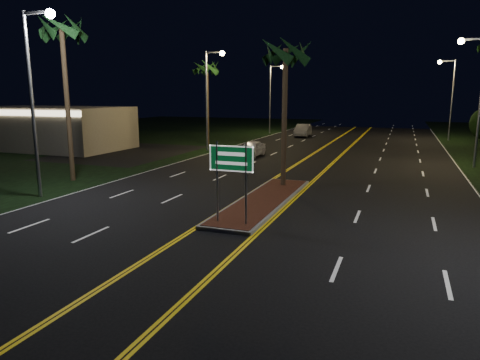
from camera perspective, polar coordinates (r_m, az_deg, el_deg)
The scene contains 15 objects.
ground at distance 14.55m, azimuth -5.30°, elevation -9.24°, with size 120.00×120.00×0.00m, color black.
grass_left at distance 52.07m, azimuth -23.24°, elevation 4.72°, with size 40.00×110.00×0.01m, color black.
median_island at distance 20.76m, azimuth 3.21°, elevation -2.71°, with size 2.25×10.25×0.17m.
highway_sign at distance 16.41m, azimuth -1.16°, elevation 1.85°, with size 1.80×0.08×3.20m.
commercial_building at distance 45.55m, azimuth -24.15°, elevation 6.38°, with size 15.00×8.12×4.00m.
streetlight_left_near at distance 23.27m, azimuth -25.53°, elevation 11.58°, with size 1.91×0.44×9.00m.
streetlight_left_mid at distance 39.87m, azimuth -3.99°, elevation 12.03°, with size 1.91×0.44×9.00m.
streetlight_left_far at distance 58.64m, azimuth 4.40°, elevation 11.75°, with size 1.91×0.44×9.00m.
streetlight_right_mid at distance 34.52m, azimuth 28.96°, elevation 10.81°, with size 1.91×0.44×9.00m.
streetlight_right_far at distance 54.41m, azimuth 26.11°, elevation 10.71°, with size 1.91×0.44×9.00m.
palm_median at distance 23.61m, azimuth 6.10°, elevation 16.50°, with size 2.40×2.40×8.30m.
palm_left_near at distance 27.68m, azimuth -22.69°, elevation 17.87°, with size 2.40×2.40×9.80m.
palm_left_far at distance 44.50m, azimuth -4.44°, elevation 14.62°, with size 2.40×2.40×8.80m.
car_near at distance 36.21m, azimuth 1.54°, elevation 4.39°, with size 1.98×4.63×1.54m, color white.
car_far at distance 54.55m, azimuth 8.39°, elevation 6.70°, with size 2.31×5.39×1.80m, color #9C9DA5.
Camera 1 is at (6.07, -12.21, 5.07)m, focal length 32.00 mm.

